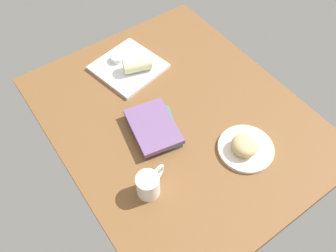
{
  "coord_description": "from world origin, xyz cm",
  "views": [
    {
      "loc": [
        -64.35,
        49.79,
        109.55
      ],
      "look_at": [
        -4.03,
        7.1,
        7.0
      ],
      "focal_mm": 36.93,
      "sensor_mm": 36.0,
      "label": 1
    }
  ],
  "objects_px": {
    "round_plate": "(246,148)",
    "square_plate": "(129,67)",
    "sauce_cup": "(118,58)",
    "coffee_mug": "(149,184)",
    "scone_pastry": "(245,145)",
    "book_stack": "(156,128)",
    "breakfast_wrap": "(136,65)"
  },
  "relations": [
    {
      "from": "round_plate",
      "to": "square_plate",
      "type": "distance_m",
      "value": 0.61
    },
    {
      "from": "sauce_cup",
      "to": "coffee_mug",
      "type": "height_order",
      "value": "coffee_mug"
    },
    {
      "from": "scone_pastry",
      "to": "book_stack",
      "type": "distance_m",
      "value": 0.33
    },
    {
      "from": "sauce_cup",
      "to": "coffee_mug",
      "type": "bearing_deg",
      "value": 159.07
    },
    {
      "from": "square_plate",
      "to": "book_stack",
      "type": "height_order",
      "value": "book_stack"
    },
    {
      "from": "sauce_cup",
      "to": "book_stack",
      "type": "height_order",
      "value": "sauce_cup"
    },
    {
      "from": "scone_pastry",
      "to": "coffee_mug",
      "type": "distance_m",
      "value": 0.36
    },
    {
      "from": "square_plate",
      "to": "breakfast_wrap",
      "type": "distance_m",
      "value": 0.06
    },
    {
      "from": "sauce_cup",
      "to": "scone_pastry",
      "type": "bearing_deg",
      "value": -168.39
    },
    {
      "from": "sauce_cup",
      "to": "breakfast_wrap",
      "type": "bearing_deg",
      "value": -160.12
    },
    {
      "from": "round_plate",
      "to": "sauce_cup",
      "type": "distance_m",
      "value": 0.66
    },
    {
      "from": "round_plate",
      "to": "sauce_cup",
      "type": "xyz_separation_m",
      "value": [
        0.65,
        0.15,
        0.02
      ]
    },
    {
      "from": "book_stack",
      "to": "coffee_mug",
      "type": "relative_size",
      "value": 2.0
    },
    {
      "from": "scone_pastry",
      "to": "coffee_mug",
      "type": "relative_size",
      "value": 0.78
    },
    {
      "from": "sauce_cup",
      "to": "book_stack",
      "type": "relative_size",
      "value": 0.24
    },
    {
      "from": "book_stack",
      "to": "coffee_mug",
      "type": "bearing_deg",
      "value": 140.93
    },
    {
      "from": "round_plate",
      "to": "coffee_mug",
      "type": "relative_size",
      "value": 1.65
    },
    {
      "from": "round_plate",
      "to": "book_stack",
      "type": "height_order",
      "value": "book_stack"
    },
    {
      "from": "scone_pastry",
      "to": "book_stack",
      "type": "height_order",
      "value": "scone_pastry"
    },
    {
      "from": "square_plate",
      "to": "breakfast_wrap",
      "type": "xyz_separation_m",
      "value": [
        -0.04,
        -0.02,
        0.04
      ]
    },
    {
      "from": "sauce_cup",
      "to": "coffee_mug",
      "type": "xyz_separation_m",
      "value": [
        -0.58,
        0.22,
        0.02
      ]
    },
    {
      "from": "square_plate",
      "to": "coffee_mug",
      "type": "bearing_deg",
      "value": 155.37
    },
    {
      "from": "book_stack",
      "to": "square_plate",
      "type": "bearing_deg",
      "value": -14.76
    },
    {
      "from": "round_plate",
      "to": "square_plate",
      "type": "height_order",
      "value": "square_plate"
    },
    {
      "from": "book_stack",
      "to": "coffee_mug",
      "type": "height_order",
      "value": "coffee_mug"
    },
    {
      "from": "scone_pastry",
      "to": "square_plate",
      "type": "relative_size",
      "value": 0.38
    },
    {
      "from": "round_plate",
      "to": "sauce_cup",
      "type": "relative_size",
      "value": 3.44
    },
    {
      "from": "round_plate",
      "to": "breakfast_wrap",
      "type": "xyz_separation_m",
      "value": [
        0.55,
        0.11,
        0.04
      ]
    },
    {
      "from": "breakfast_wrap",
      "to": "book_stack",
      "type": "distance_m",
      "value": 0.32
    },
    {
      "from": "coffee_mug",
      "to": "round_plate",
      "type": "bearing_deg",
      "value": -100.08
    },
    {
      "from": "round_plate",
      "to": "square_plate",
      "type": "bearing_deg",
      "value": 12.23
    },
    {
      "from": "square_plate",
      "to": "book_stack",
      "type": "bearing_deg",
      "value": 165.24
    }
  ]
}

